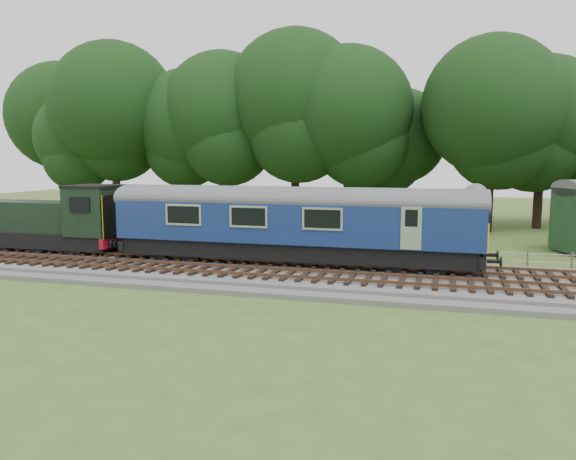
% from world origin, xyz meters
% --- Properties ---
extents(ground, '(120.00, 120.00, 0.00)m').
position_xyz_m(ground, '(0.00, 0.00, 0.00)').
color(ground, '#3D5720').
rests_on(ground, ground).
extents(ballast, '(70.00, 7.00, 0.35)m').
position_xyz_m(ballast, '(0.00, 0.00, 0.17)').
color(ballast, '#4C4C4F').
rests_on(ballast, ground).
extents(track_north, '(67.20, 2.40, 0.21)m').
position_xyz_m(track_north, '(0.00, 1.40, 0.42)').
color(track_north, black).
rests_on(track_north, ballast).
extents(track_south, '(67.20, 2.40, 0.21)m').
position_xyz_m(track_south, '(0.00, -1.60, 0.42)').
color(track_south, black).
rests_on(track_south, ballast).
extents(fence, '(64.00, 0.12, 1.00)m').
position_xyz_m(fence, '(0.00, 4.50, 0.00)').
color(fence, '#6B6054').
rests_on(fence, ground).
extents(tree_line, '(70.00, 8.00, 18.00)m').
position_xyz_m(tree_line, '(0.00, 22.00, 0.00)').
color(tree_line, black).
rests_on(tree_line, ground).
extents(dmu_railcar, '(18.05, 2.86, 3.88)m').
position_xyz_m(dmu_railcar, '(0.78, 1.40, 2.61)').
color(dmu_railcar, black).
rests_on(dmu_railcar, ground).
extents(shunter_loco, '(8.91, 2.60, 3.38)m').
position_xyz_m(shunter_loco, '(-13.14, 1.40, 1.97)').
color(shunter_loco, black).
rests_on(shunter_loco, ground).
extents(worker, '(0.71, 0.52, 1.82)m').
position_xyz_m(worker, '(-9.76, 0.52, 1.26)').
color(worker, orange).
rests_on(worker, ballast).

